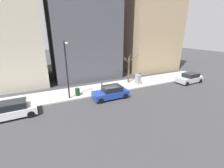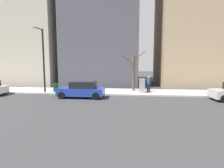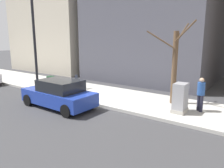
{
  "view_description": "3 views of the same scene",
  "coord_description": "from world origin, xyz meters",
  "px_view_note": "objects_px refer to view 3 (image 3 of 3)",
  "views": [
    {
      "loc": [
        -16.17,
        7.7,
        7.45
      ],
      "look_at": [
        0.18,
        -0.16,
        1.21
      ],
      "focal_mm": 24.0,
      "sensor_mm": 36.0,
      "label": 1
    },
    {
      "loc": [
        -16.85,
        -3.78,
        3.11
      ],
      "look_at": [
        1.23,
        -1.84,
        1.01
      ],
      "focal_mm": 28.0,
      "sensor_mm": 36.0,
      "label": 2
    },
    {
      "loc": [
        -8.74,
        -8.29,
        3.64
      ],
      "look_at": [
        0.11,
        -1.8,
        1.36
      ],
      "focal_mm": 35.0,
      "sensor_mm": 36.0,
      "label": 3
    }
  ],
  "objects_px": {
    "parked_car_blue": "(59,94)",
    "utility_box": "(180,98)",
    "parking_meter": "(77,83)",
    "streetlamp": "(31,33)",
    "pedestrian_near_meter": "(201,93)",
    "trash_bin": "(51,82)",
    "bare_tree": "(174,65)"
  },
  "relations": [
    {
      "from": "utility_box",
      "to": "streetlamp",
      "type": "relative_size",
      "value": 0.22
    },
    {
      "from": "pedestrian_near_meter",
      "to": "streetlamp",
      "type": "bearing_deg",
      "value": -126.09
    },
    {
      "from": "streetlamp",
      "to": "trash_bin",
      "type": "bearing_deg",
      "value": -59.71
    },
    {
      "from": "parked_car_blue",
      "to": "parking_meter",
      "type": "xyz_separation_m",
      "value": [
        1.74,
        0.43,
        0.24
      ]
    },
    {
      "from": "parked_car_blue",
      "to": "pedestrian_near_meter",
      "type": "bearing_deg",
      "value": -62.04
    },
    {
      "from": "parking_meter",
      "to": "streetlamp",
      "type": "bearing_deg",
      "value": 92.34
    },
    {
      "from": "parking_meter",
      "to": "trash_bin",
      "type": "xyz_separation_m",
      "value": [
        0.45,
        3.04,
        -0.38
      ]
    },
    {
      "from": "parking_meter",
      "to": "pedestrian_near_meter",
      "type": "bearing_deg",
      "value": -76.82
    },
    {
      "from": "parked_car_blue",
      "to": "pedestrian_near_meter",
      "type": "height_order",
      "value": "pedestrian_near_meter"
    },
    {
      "from": "bare_tree",
      "to": "pedestrian_near_meter",
      "type": "height_order",
      "value": "bare_tree"
    },
    {
      "from": "trash_bin",
      "to": "bare_tree",
      "type": "bearing_deg",
      "value": -78.47
    },
    {
      "from": "parking_meter",
      "to": "parked_car_blue",
      "type": "bearing_deg",
      "value": -166.06
    },
    {
      "from": "parked_car_blue",
      "to": "bare_tree",
      "type": "bearing_deg",
      "value": -50.73
    },
    {
      "from": "trash_bin",
      "to": "pedestrian_near_meter",
      "type": "xyz_separation_m",
      "value": [
        1.15,
        -9.87,
        0.49
      ]
    },
    {
      "from": "parked_car_blue",
      "to": "utility_box",
      "type": "relative_size",
      "value": 2.95
    },
    {
      "from": "streetlamp",
      "to": "pedestrian_near_meter",
      "type": "xyz_separation_m",
      "value": [
        1.77,
        -10.93,
        -2.93
      ]
    },
    {
      "from": "parked_car_blue",
      "to": "utility_box",
      "type": "xyz_separation_m",
      "value": [
        2.59,
        -5.67,
        0.11
      ]
    },
    {
      "from": "streetlamp",
      "to": "pedestrian_near_meter",
      "type": "bearing_deg",
      "value": -80.81
    },
    {
      "from": "parked_car_blue",
      "to": "utility_box",
      "type": "height_order",
      "value": "utility_box"
    },
    {
      "from": "parking_meter",
      "to": "streetlamp",
      "type": "height_order",
      "value": "streetlamp"
    },
    {
      "from": "parked_car_blue",
      "to": "streetlamp",
      "type": "distance_m",
      "value": 5.81
    },
    {
      "from": "pedestrian_near_meter",
      "to": "utility_box",
      "type": "bearing_deg",
      "value": -89.63
    },
    {
      "from": "parking_meter",
      "to": "pedestrian_near_meter",
      "type": "height_order",
      "value": "pedestrian_near_meter"
    },
    {
      "from": "parking_meter",
      "to": "streetlamp",
      "type": "relative_size",
      "value": 0.21
    },
    {
      "from": "bare_tree",
      "to": "parked_car_blue",
      "type": "bearing_deg",
      "value": 128.84
    },
    {
      "from": "streetlamp",
      "to": "bare_tree",
      "type": "relative_size",
      "value": 1.49
    },
    {
      "from": "bare_tree",
      "to": "trash_bin",
      "type": "relative_size",
      "value": 4.86
    },
    {
      "from": "bare_tree",
      "to": "trash_bin",
      "type": "bearing_deg",
      "value": 101.53
    },
    {
      "from": "parking_meter",
      "to": "utility_box",
      "type": "bearing_deg",
      "value": -82.07
    },
    {
      "from": "streetlamp",
      "to": "parked_car_blue",
      "type": "bearing_deg",
      "value": -109.13
    },
    {
      "from": "utility_box",
      "to": "bare_tree",
      "type": "height_order",
      "value": "bare_tree"
    },
    {
      "from": "parked_car_blue",
      "to": "trash_bin",
      "type": "relative_size",
      "value": 4.68
    }
  ]
}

